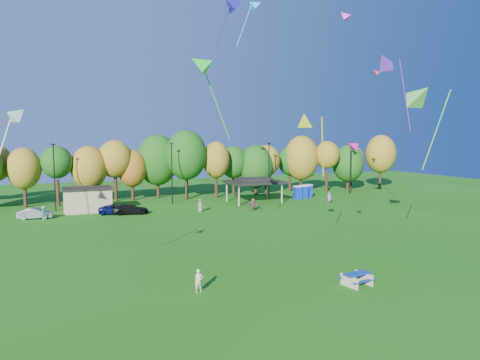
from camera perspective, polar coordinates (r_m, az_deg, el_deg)
name	(u,v)px	position (r m, az deg, el deg)	size (l,w,h in m)	color
ground	(293,298)	(27.36, 7.09, -15.38)	(160.00, 160.00, 0.00)	#19600F
tree_line	(145,163)	(68.82, -12.60, 2.21)	(93.57, 10.55, 11.15)	black
lamp_posts	(172,171)	(64.10, -9.07, 1.13)	(64.50, 0.25, 9.09)	black
utility_building	(88,199)	(60.81, -19.66, -2.45)	(6.30, 4.30, 3.25)	tan
pavilion	(254,181)	(65.26, 1.88, -0.20)	(8.20, 6.20, 3.77)	tan
porta_potties	(303,192)	(70.71, 8.42, -1.55)	(3.75, 2.22, 2.18)	#0C2EA5
picnic_table	(357,278)	(30.23, 15.30, -12.51)	(2.12, 1.84, 0.82)	tan
kite_flyer	(199,281)	(28.03, -5.52, -13.21)	(0.54, 0.36, 1.49)	beige
car_b	(35,214)	(57.87, -25.66, -4.05)	(1.39, 3.98, 1.31)	gray
car_c	(117,209)	(57.77, -16.13, -3.77)	(2.06, 4.47, 1.24)	#0D1150
car_d	(130,209)	(57.20, -14.42, -3.77)	(1.86, 4.59, 1.33)	black
far_person_0	(329,198)	(65.50, 11.80, -2.34)	(0.65, 0.43, 1.79)	#CA5FB7
far_person_1	(200,205)	(57.23, -5.31, -3.40)	(0.86, 0.56, 1.76)	#86875C
far_person_2	(253,204)	(57.97, 1.75, -3.28)	(1.60, 0.51, 1.73)	#8D3A58
far_person_3	(44,213)	(56.43, -24.69, -4.03)	(1.11, 0.64, 1.72)	teal
kite_0	(344,16)	(49.57, 13.70, 20.53)	(1.79, 1.84, 1.46)	#F629D6
kite_4	(199,64)	(37.51, -5.43, 15.09)	(4.40, 2.90, 7.62)	green
kite_6	(385,62)	(49.97, 18.80, 14.68)	(5.25, 2.69, 8.73)	purple
kite_7	(420,95)	(41.05, 22.87, 10.35)	(2.52, 4.92, 7.97)	#5EC344
kite_8	(375,72)	(58.85, 17.59, 13.57)	(1.44, 1.30, 1.16)	red
kite_9	(18,116)	(24.48, -27.54, 7.63)	(1.97, 1.49, 3.35)	silver
kite_10	(352,145)	(38.70, 14.70, 4.47)	(1.37, 1.13, 1.27)	#F90D84
kite_11	(305,120)	(34.78, 8.68, 7.97)	(2.70, 3.01, 5.53)	#C5D716
kite_12	(256,5)	(59.36, 2.18, 22.28)	(3.90, 1.73, 6.52)	#28B0FE
kite_13	(236,5)	(38.15, -0.49, 22.35)	(2.86, 1.45, 4.65)	navy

